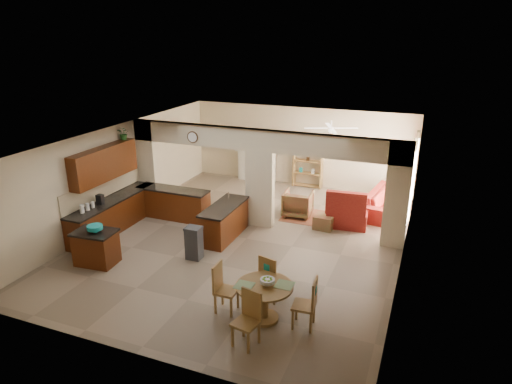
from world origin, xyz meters
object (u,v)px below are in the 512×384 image
at_px(kitchen_island, 96,247).
at_px(armchair, 298,203).
at_px(dining_table, 264,297).
at_px(sofa, 387,201).

bearing_deg(kitchen_island, armchair, 47.21).
relative_size(kitchen_island, dining_table, 0.93).
bearing_deg(armchair, sofa, -157.27).
xyz_separation_m(sofa, armchair, (-2.49, -1.24, 0.03)).
xyz_separation_m(kitchen_island, sofa, (6.11, 5.92, -0.06)).
xyz_separation_m(kitchen_island, dining_table, (4.54, -0.64, 0.08)).
bearing_deg(sofa, armchair, 124.50).
bearing_deg(kitchen_island, sofa, 39.08).
xyz_separation_m(dining_table, armchair, (-0.91, 5.31, -0.11)).
distance_m(dining_table, sofa, 6.74).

